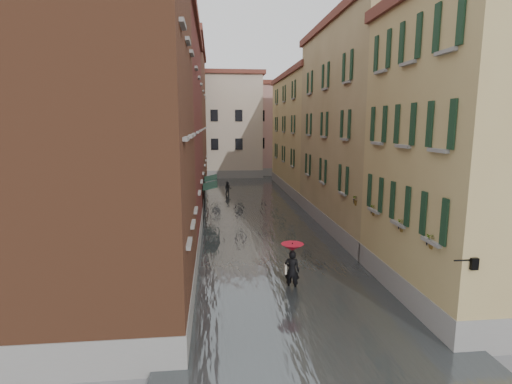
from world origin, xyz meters
TOP-DOWN VIEW (x-y plane):
  - ground at (0.00, 0.00)m, footprint 120.00×120.00m
  - floodwater at (0.00, 13.00)m, footprint 10.00×60.00m
  - building_left_near at (-7.00, -2.00)m, footprint 6.00×8.00m
  - building_left_mid at (-7.00, 9.00)m, footprint 6.00×14.00m
  - building_left_far at (-7.00, 24.00)m, footprint 6.00×16.00m
  - building_right_near at (7.00, -2.00)m, footprint 6.00×8.00m
  - building_right_mid at (7.00, 9.00)m, footprint 6.00×14.00m
  - building_right_far at (7.00, 24.00)m, footprint 6.00×16.00m
  - building_end_cream at (-3.00, 38.00)m, footprint 12.00×9.00m
  - building_end_pink at (6.00, 40.00)m, footprint 10.00×9.00m
  - awning_near at (-3.48, 12.72)m, footprint 1.09×3.17m
  - awning_far at (-3.49, 16.75)m, footprint 1.09×2.93m
  - wall_lantern at (4.33, -6.00)m, footprint 0.71×0.22m
  - window_planters at (4.12, -0.77)m, footprint 0.59×8.00m
  - pedestrian_main at (0.07, -0.58)m, footprint 0.99×0.99m
  - pedestrian_far at (-1.82, 22.22)m, footprint 0.73×0.59m

SIDE VIEW (x-z plane):
  - ground at x=0.00m, z-range 0.00..0.00m
  - floodwater at x=0.00m, z-range 0.00..0.20m
  - pedestrian_far at x=-1.82m, z-range 0.00..1.42m
  - pedestrian_main at x=0.07m, z-range 0.22..2.28m
  - awning_far at x=-3.49m, z-range 1.07..3.87m
  - awning_near at x=-3.48m, z-range 1.07..3.87m
  - wall_lantern at x=4.33m, z-range 2.83..3.18m
  - window_planters at x=4.12m, z-range 3.09..3.93m
  - building_right_near at x=7.00m, z-range 0.00..11.50m
  - building_right_far at x=7.00m, z-range 0.00..11.50m
  - building_end_pink at x=6.00m, z-range 0.00..12.00m
  - building_left_mid at x=-7.00m, z-range 0.00..12.50m
  - building_left_near at x=-7.00m, z-range 0.00..13.00m
  - building_right_mid at x=7.00m, z-range 0.00..13.00m
  - building_end_cream at x=-3.00m, z-range 0.00..13.00m
  - building_left_far at x=-7.00m, z-range 0.00..14.00m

